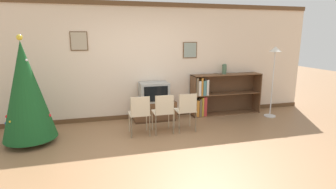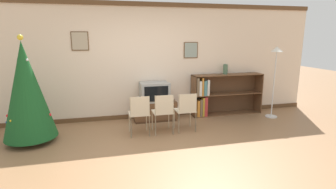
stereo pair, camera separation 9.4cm
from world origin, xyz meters
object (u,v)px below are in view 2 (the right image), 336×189
christmas_tree (27,91)px  vase (225,69)px  tv_console (155,110)px  bookshelf (215,95)px  television (155,92)px  folding_chair_center (163,111)px  folding_chair_left (139,113)px  folding_chair_right (186,109)px  standing_lamp (276,64)px

christmas_tree → vase: christmas_tree is taller
tv_console → bookshelf: (1.56, 0.07, 0.27)m
vase → television: bearing=-176.8°
christmas_tree → folding_chair_center: 2.55m
vase → christmas_tree: bearing=-168.9°
television → vase: bearing=3.2°
folding_chair_center → vase: bearing=29.2°
folding_chair_center → bookshelf: (1.56, 0.99, 0.03)m
folding_chair_left → folding_chair_right: bearing=0.0°
tv_console → vase: size_ratio=3.98×
folding_chair_left → folding_chair_right: 0.97m
folding_chair_left → folding_chair_center: bearing=0.0°
tv_console → folding_chair_left: (-0.48, -0.92, 0.24)m
folding_chair_center → christmas_tree: bearing=176.1°
folding_chair_right → bookshelf: (1.08, 0.99, 0.03)m
folding_chair_right → tv_console: bearing=117.8°
christmas_tree → television: size_ratio=2.97×
television → bookshelf: bookshelf is taller
folding_chair_center → folding_chair_right: size_ratio=1.00×
tv_console → bookshelf: bookshelf is taller
folding_chair_center → bookshelf: size_ratio=0.45×
folding_chair_right → standing_lamp: 2.53m
television → folding_chair_right: bearing=-62.1°
folding_chair_right → vase: (1.34, 1.02, 0.67)m
television → vase: vase is taller
folding_chair_center → folding_chair_right: bearing=0.0°
bookshelf → television: bearing=-177.3°
folding_chair_left → bookshelf: size_ratio=0.45×
folding_chair_center → folding_chair_right: (0.48, 0.00, 0.00)m
folding_chair_center → standing_lamp: size_ratio=0.48×
folding_chair_left → bookshelf: bookshelf is taller
vase → folding_chair_left: bearing=-156.2°
television → vase: 1.88m
folding_chair_center → vase: 2.19m
folding_chair_center → vase: vase is taller
christmas_tree → standing_lamp: 5.34m
television → tv_console: bearing=90.0°
television → bookshelf: bearing=2.7°
television → standing_lamp: (2.83, -0.46, 0.63)m
tv_console → folding_chair_right: (0.48, -0.92, 0.24)m
bookshelf → standing_lamp: 1.60m
christmas_tree → folding_chair_right: size_ratio=2.41×
christmas_tree → folding_chair_right: christmas_tree is taller
bookshelf → tv_console: bearing=-177.3°
folding_chair_left → vase: vase is taller
television → folding_chair_left: (-0.48, -0.91, -0.21)m
folding_chair_right → vase: 1.81m
folding_chair_left → tv_console: bearing=62.2°
christmas_tree → bookshelf: 4.16m
vase → standing_lamp: 1.17m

